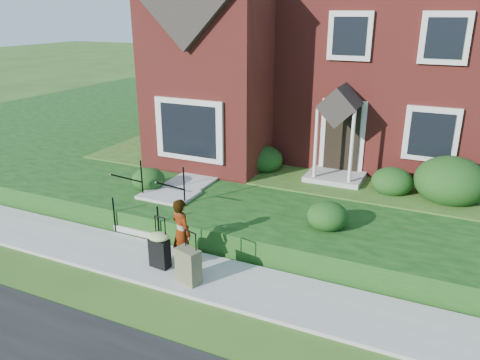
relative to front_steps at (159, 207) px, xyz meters
The scene contains 10 objects.
ground 3.14m from the front_steps, 36.42° to the right, with size 120.00×120.00×0.00m, color #2D5119.
sidewalk 3.14m from the front_steps, 36.42° to the right, with size 60.00×1.60×0.08m, color #9E9B93.
terrace 11.15m from the front_steps, 54.33° to the left, with size 44.00×20.00×0.60m, color #11380F.
walkway 3.16m from the front_steps, 90.00° to the left, with size 1.20×6.00×0.06m, color #9E9B93.
main_house 9.41m from the front_steps, 73.56° to the left, with size 10.40×10.20×9.40m.
front_steps is the anchor object (origin of this frame).
foundation_shrubs 4.61m from the front_steps, 42.55° to the left, with size 10.18×4.33×1.27m.
woman 2.40m from the front_steps, 44.06° to the right, with size 0.55×0.36×1.51m, color #999999.
suitcase_black 2.36m from the front_steps, 55.74° to the right, with size 0.51×0.43×1.15m.
suitcase_olive 3.11m from the front_steps, 45.20° to the right, with size 0.57×0.42×1.10m.
Camera 1 is at (4.10, -7.37, 5.26)m, focal length 35.00 mm.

